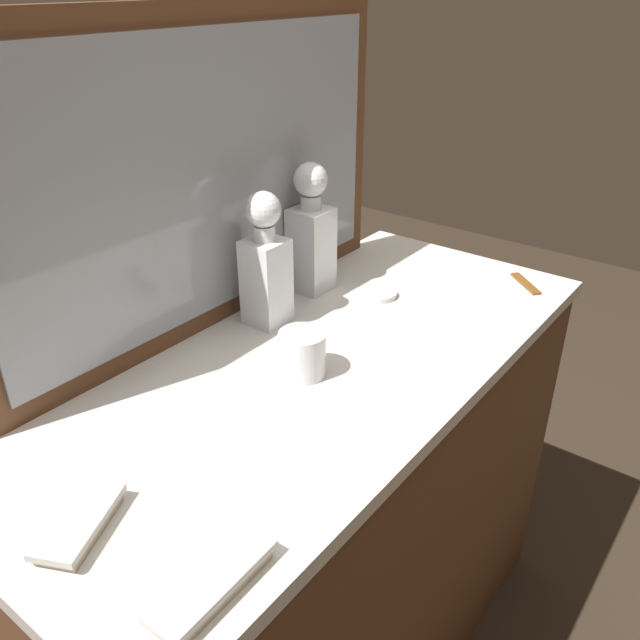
# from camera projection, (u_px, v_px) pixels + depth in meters

# --- Properties ---
(dresser) EXTENTS (1.26, 0.55, 0.88)m
(dresser) POSITION_uv_depth(u_px,v_px,m) (320.00, 531.00, 1.40)
(dresser) COLOR brown
(dresser) RESTS_ON ground_plane
(dresser_mirror) EXTENTS (0.99, 0.03, 0.59)m
(dresser_mirror) POSITION_uv_depth(u_px,v_px,m) (209.00, 177.00, 1.19)
(dresser_mirror) COLOR brown
(dresser_mirror) RESTS_ON dresser
(crystal_decanter_right) EXTENTS (0.08, 0.08, 0.28)m
(crystal_decanter_right) POSITION_uv_depth(u_px,v_px,m) (311.00, 241.00, 1.40)
(crystal_decanter_right) COLOR white
(crystal_decanter_right) RESTS_ON dresser
(crystal_decanter_left) EXTENTS (0.08, 0.08, 0.27)m
(crystal_decanter_left) POSITION_uv_depth(u_px,v_px,m) (266.00, 272.00, 1.26)
(crystal_decanter_left) COLOR white
(crystal_decanter_left) RESTS_ON dresser
(crystal_tumbler_far_left) EXTENTS (0.08, 0.08, 0.08)m
(crystal_tumbler_far_left) POSITION_uv_depth(u_px,v_px,m) (302.00, 356.00, 1.13)
(crystal_tumbler_far_left) COLOR white
(crystal_tumbler_far_left) RESTS_ON dresser
(silver_brush_rear) EXTENTS (0.15, 0.12, 0.02)m
(silver_brush_rear) POSITION_uv_depth(u_px,v_px,m) (80.00, 524.00, 0.81)
(silver_brush_rear) COLOR #B7A88C
(silver_brush_rear) RESTS_ON dresser
(silver_brush_far_left) EXTENTS (0.17, 0.06, 0.02)m
(silver_brush_far_left) POSITION_uv_depth(u_px,v_px,m) (214.00, 584.00, 0.73)
(silver_brush_far_left) COLOR #B7A88C
(silver_brush_far_left) RESTS_ON dresser
(porcelain_dish) EXTENTS (0.08, 0.08, 0.01)m
(porcelain_dish) POSITION_uv_depth(u_px,v_px,m) (378.00, 294.00, 1.41)
(porcelain_dish) COLOR silver
(porcelain_dish) RESTS_ON dresser
(tortoiseshell_comb) EXTENTS (0.09, 0.10, 0.01)m
(tortoiseshell_comb) POSITION_uv_depth(u_px,v_px,m) (526.00, 284.00, 1.47)
(tortoiseshell_comb) COLOR brown
(tortoiseshell_comb) RESTS_ON dresser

